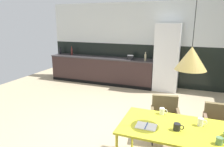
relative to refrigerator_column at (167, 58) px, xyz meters
The scene contains 18 objects.
ground_plane 3.25m from the refrigerator_column, 98.60° to the right, with size 9.59×9.59×0.00m, color tan.
back_wall_splashback_dark 0.68m from the refrigerator_column, 142.03° to the left, with size 7.38×0.12×1.35m, color black.
back_wall_panel_upper 1.16m from the refrigerator_column, 142.03° to the left, with size 7.38×0.12×1.35m, color silver.
kitchen_counter 2.26m from the refrigerator_column, behind, with size 3.65×0.63×0.90m.
refrigerator_column is the anchor object (origin of this frame).
dining_table 3.83m from the refrigerator_column, 79.81° to the right, with size 1.69×0.86×0.73m.
armchair_facing_counter 2.93m from the refrigerator_column, 83.53° to the right, with size 0.56×0.55×0.79m.
armchair_corner_seat 3.12m from the refrigerator_column, 66.89° to the right, with size 0.50×0.49×0.74m.
open_book 3.90m from the refrigerator_column, 87.11° to the right, with size 0.27×0.20×0.02m.
mug_dark_espresso 3.71m from the refrigerator_column, 76.39° to the right, with size 0.12×0.07×0.11m.
mug_wide_latte 3.89m from the refrigerator_column, 81.32° to the right, with size 0.13×0.09×0.09m.
mug_glass_clear 3.45m from the refrigerator_column, 84.31° to the right, with size 0.12×0.08×0.10m.
mug_short_terracotta 4.14m from the refrigerator_column, 75.12° to the right, with size 0.12×0.08×0.09m.
cooking_pot 1.14m from the refrigerator_column, behind, with size 0.21×0.21×0.16m.
bottle_spice_small 0.65m from the refrigerator_column, behind, with size 0.06×0.06×0.26m.
bottle_oil_tall 3.93m from the refrigerator_column, behind, with size 0.07×0.07×0.29m.
bottle_wine_green 3.40m from the refrigerator_column, behind, with size 0.06×0.06×0.31m.
pendant_lamp_over_table_near 3.84m from the refrigerator_column, 79.71° to the right, with size 0.38×0.38×1.13m.
Camera 1 is at (1.13, -3.32, 2.09)m, focal length 33.07 mm.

